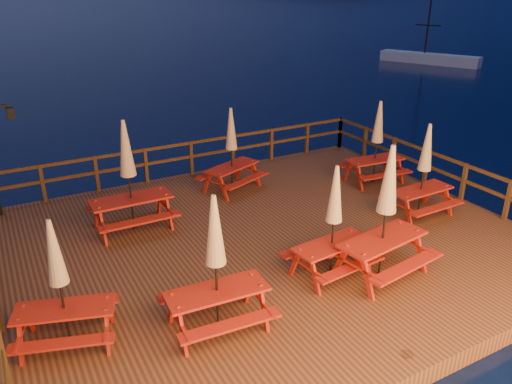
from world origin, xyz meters
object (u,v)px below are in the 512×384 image
picnic_table_2 (216,262)px  picnic_table_0 (334,220)px  picnic_table_1 (128,175)px  sailboat (429,59)px

picnic_table_2 → picnic_table_0: bearing=12.7°
picnic_table_1 → sailboat: bearing=31.4°
sailboat → picnic_table_1: sailboat is taller
sailboat → picnic_table_1: 33.39m
picnic_table_0 → sailboat: bearing=34.0°
sailboat → picnic_table_0: size_ratio=4.67×
sailboat → picnic_table_0: sailboat is taller
picnic_table_1 → picnic_table_2: bearing=-86.9°
picnic_table_1 → picnic_table_2: 4.48m
sailboat → picnic_table_2: size_ratio=4.41×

